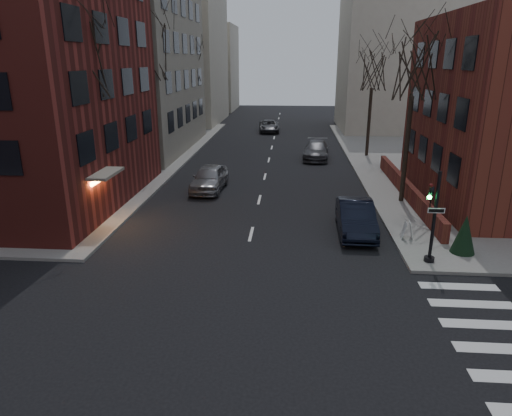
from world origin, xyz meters
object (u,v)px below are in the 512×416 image
(tree_right_a, at_px, (415,68))
(tree_right_b, at_px, (373,70))
(traffic_signal, at_px, (432,223))
(streetlamp_far, at_px, (201,99))
(sandwich_board, at_px, (407,230))
(tree_left_c, at_px, (191,64))
(car_lane_far, at_px, (269,126))
(car_lane_silver, at_px, (210,178))
(tree_left_a, at_px, (81,59))
(tree_left_b, at_px, (151,53))
(parked_sedan, at_px, (356,218))
(streetlamp_near, at_px, (147,123))
(evergreen_shrub, at_px, (465,234))
(car_lane_gray, at_px, (316,150))

(tree_right_a, height_order, tree_right_b, tree_right_a)
(traffic_signal, relative_size, streetlamp_far, 0.64)
(sandwich_board, bearing_deg, tree_right_b, 91.90)
(tree_left_c, distance_m, tree_right_a, 28.17)
(car_lane_far, bearing_deg, car_lane_silver, -100.30)
(tree_left_a, distance_m, tree_left_c, 26.00)
(tree_left_a, relative_size, sandwich_board, 11.97)
(tree_right_b, distance_m, sandwich_board, 21.56)
(sandwich_board, bearing_deg, tree_left_a, 176.94)
(tree_left_c, xyz_separation_m, sandwich_board, (16.46, -28.36, -7.45))
(car_lane_silver, bearing_deg, tree_left_a, -128.43)
(tree_left_b, height_order, tree_left_c, tree_left_b)
(parked_sedan, distance_m, car_lane_far, 34.33)
(streetlamp_far, relative_size, parked_sedan, 1.27)
(streetlamp_near, relative_size, car_lane_silver, 1.27)
(tree_left_b, xyz_separation_m, car_lane_silver, (5.28, -6.00, -8.07))
(streetlamp_near, relative_size, evergreen_shrub, 3.52)
(tree_left_a, bearing_deg, parked_sedan, -5.58)
(tree_left_c, relative_size, car_lane_gray, 1.82)
(tree_right_b, relative_size, car_lane_far, 1.80)
(traffic_signal, xyz_separation_m, tree_left_a, (-16.74, 5.01, 6.56))
(tree_left_b, distance_m, tree_right_a, 19.35)
(traffic_signal, relative_size, streetlamp_near, 0.64)
(parked_sedan, height_order, car_lane_silver, car_lane_silver)
(traffic_signal, xyz_separation_m, tree_left_c, (-16.74, 31.01, 6.12))
(traffic_signal, bearing_deg, tree_left_b, 134.54)
(tree_left_c, relative_size, tree_right_a, 1.00)
(car_lane_silver, xyz_separation_m, car_lane_gray, (7.70, 10.86, -0.07))
(streetlamp_far, xyz_separation_m, evergreen_shrub, (17.96, -31.92, -3.20))
(tree_left_b, bearing_deg, car_lane_silver, -48.65)
(car_lane_far, xyz_separation_m, evergreen_shrub, (10.56, -36.33, 0.33))
(tree_left_a, relative_size, streetlamp_far, 1.63)
(tree_right_a, height_order, sandwich_board, tree_right_a)
(tree_left_a, distance_m, streetlamp_far, 28.32)
(car_lane_far, bearing_deg, parked_sedan, -84.20)
(tree_right_b, xyz_separation_m, car_lane_silver, (-12.32, -12.00, -6.74))
(tree_right_a, xyz_separation_m, car_lane_gray, (-4.62, 12.86, -7.25))
(car_lane_silver, bearing_deg, tree_left_b, 134.27)
(tree_left_b, bearing_deg, streetlamp_far, 87.85)
(tree_left_a, height_order, tree_left_b, tree_left_b)
(traffic_signal, xyz_separation_m, streetlamp_far, (-16.14, 33.01, 2.33))
(tree_left_a, xyz_separation_m, car_lane_far, (8.00, 32.41, -7.76))
(tree_left_c, distance_m, car_lane_far, 12.60)
(tree_left_c, distance_m, tree_right_b, 19.34)
(parked_sedan, bearing_deg, car_lane_silver, 141.03)
(streetlamp_far, bearing_deg, parked_sedan, -65.33)
(streetlamp_far, bearing_deg, tree_right_b, -30.47)
(tree_right_a, distance_m, evergreen_shrub, 10.61)
(traffic_signal, distance_m, tree_right_b, 23.71)
(tree_left_c, bearing_deg, streetlamp_near, -88.09)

